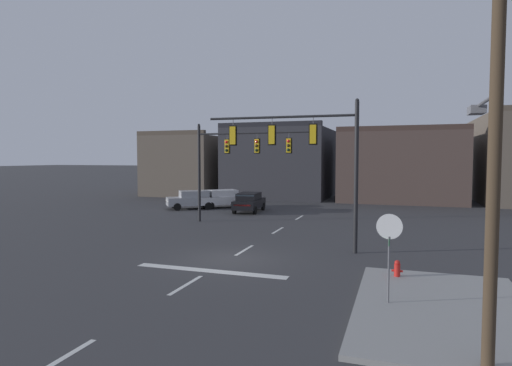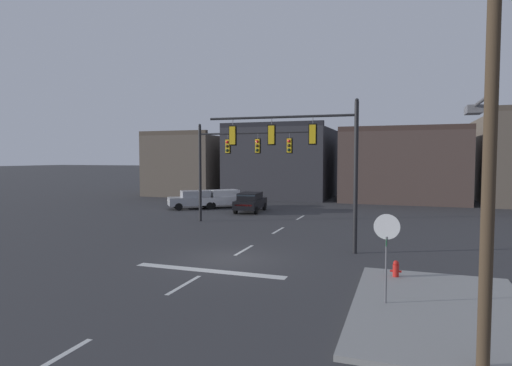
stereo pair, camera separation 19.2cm
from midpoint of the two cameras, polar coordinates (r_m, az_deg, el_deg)
ground_plane at (r=19.20m, az=-3.46°, el=-10.16°), size 400.00×400.00×0.00m
sidewalk_near_corner at (r=14.01m, az=23.90°, el=-15.31°), size 5.00×8.00×0.15m
stop_bar_paint at (r=17.43m, az=-6.03°, el=-11.57°), size 6.40×0.50×0.01m
lane_centreline at (r=21.01m, az=-1.34°, el=-8.96°), size 0.16×26.40×0.01m
signal_mast_near_side at (r=20.73m, az=7.06°, el=4.55°), size 7.42×0.49×7.24m
signal_mast_far_side at (r=29.09m, az=-2.89°, el=3.78°), size 8.03×0.75×6.88m
stop_sign at (r=13.38m, az=17.45°, el=-6.88°), size 0.76×0.64×2.83m
car_lot_nearside at (r=35.46m, az=-0.61°, el=-2.51°), size 2.20×4.57×1.61m
car_lot_middle at (r=37.97m, az=-8.10°, el=-2.15°), size 4.59×4.09×1.61m
car_lot_farside at (r=38.54m, az=-4.29°, el=-2.04°), size 4.49×4.27×1.61m
utility_pole at (r=9.99m, az=29.16°, el=6.30°), size 2.20×2.76×9.40m
fire_hydrant at (r=16.76m, az=18.49°, el=-11.19°), size 0.40×0.30×0.75m
building_row at (r=48.20m, az=23.59°, el=2.77°), size 57.27×13.93×10.97m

